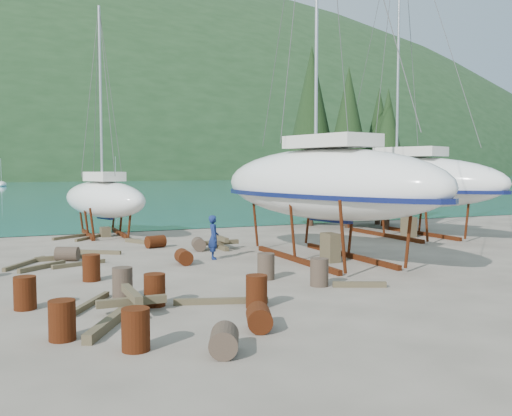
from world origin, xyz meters
name	(u,v)px	position (x,y,z in m)	size (l,w,h in m)	color
ground	(230,276)	(0.00, 0.00, 0.00)	(600.00, 600.00, 0.00)	#60574C
bay_water	(21,175)	(0.00, 315.00, 0.01)	(700.00, 700.00, 0.00)	#196E7D
far_hill	(20,175)	(0.00, 320.00, 0.00)	(800.00, 360.00, 110.00)	#1B351A
far_house_right	(118,170)	(30.00, 190.00, 2.92)	(6.60, 5.60, 5.60)	beige
cypress_near_right	(348,135)	(12.50, 12.00, 5.79)	(3.60, 3.60, 10.00)	black
cypress_mid_right	(388,148)	(14.00, 10.00, 4.92)	(3.06, 3.06, 8.50)	black
cypress_back_left	(311,122)	(11.00, 14.00, 6.66)	(4.14, 4.14, 11.50)	black
cypress_far_right	(379,146)	(15.50, 13.00, 5.21)	(3.24, 3.24, 9.00)	black
moored_boat_mid	(116,188)	(10.00, 80.00, 0.39)	(2.00, 5.00, 6.05)	white
moored_boat_far	(1,184)	(-8.00, 110.00, 0.39)	(2.00, 5.00, 6.05)	white
large_sailboat_near	(323,183)	(4.74, 1.78, 3.13)	(6.22, 12.84, 19.45)	white
large_sailboat_far	(403,181)	(12.94, 7.16, 3.01)	(7.53, 12.10, 18.47)	white
small_sailboat_shore	(104,198)	(-2.14, 13.76, 2.07)	(4.85, 8.23, 12.55)	white
worker	(214,237)	(0.69, 3.65, 0.90)	(0.66, 0.43, 1.81)	#122050
drum_0	(25,293)	(-6.65, -2.23, 0.44)	(0.58, 0.58, 0.88)	#5A210F
drum_1	(224,340)	(-3.11, -7.77, 0.29)	(0.58, 0.58, 0.88)	#2D2823
drum_3	(136,329)	(-4.68, -6.81, 0.44)	(0.58, 0.58, 0.88)	#5A210F
drum_4	(156,242)	(-0.69, 7.92, 0.29)	(0.58, 0.58, 0.88)	#5A210F
drum_5	(266,266)	(0.89, -1.06, 0.44)	(0.58, 0.58, 0.88)	#2D2823
drum_6	(184,257)	(-0.79, 2.91, 0.29)	(0.58, 0.58, 0.88)	#5A210F
drum_7	(257,291)	(-0.97, -4.51, 0.44)	(0.58, 0.58, 0.88)	#5A210F
drum_9	(67,254)	(-4.86, 5.57, 0.29)	(0.58, 0.58, 0.88)	#2D2823
drum_10	(155,290)	(-3.42, -3.23, 0.44)	(0.58, 0.58, 0.88)	#5A210F
drum_11	(199,244)	(0.89, 6.25, 0.29)	(0.58, 0.58, 0.88)	#2D2823
drum_12	(259,318)	(-1.77, -6.47, 0.29)	(0.58, 0.58, 0.88)	#5A210F
drum_13	(62,320)	(-5.99, -5.46, 0.44)	(0.58, 0.58, 0.88)	#5A210F
drum_14	(91,268)	(-4.52, 1.00, 0.44)	(0.58, 0.58, 0.88)	#5A210F
drum_16	(122,283)	(-4.03, -1.88, 0.44)	(0.58, 0.58, 0.88)	#2D2823
drum_17	(319,272)	(1.98, -2.73, 0.44)	(0.58, 0.58, 0.88)	#2D2823
timber_0	(91,237)	(-2.99, 12.75, 0.07)	(0.14, 2.90, 0.14)	brown
timber_3	(90,304)	(-5.05, -2.58, 0.07)	(0.15, 2.48, 0.15)	brown
timber_4	(42,267)	(-5.89, 4.07, 0.09)	(0.17, 2.18, 0.17)	brown
timber_5	(221,301)	(-1.70, -3.73, 0.08)	(0.16, 2.60, 0.16)	brown
timber_6	(137,241)	(-1.14, 9.93, 0.10)	(0.19, 1.60, 0.19)	brown
timber_7	(359,284)	(3.04, -3.40, 0.09)	(0.17, 1.68, 0.17)	brown
timber_8	(60,258)	(-5.09, 5.98, 0.09)	(0.19, 1.98, 0.19)	brown
timber_9	(72,237)	(-3.88, 13.45, 0.08)	(0.15, 2.59, 0.15)	brown
timber_10	(90,252)	(-3.75, 7.23, 0.08)	(0.16, 2.82, 0.16)	brown
timber_11	(79,264)	(-4.56, 4.17, 0.08)	(0.15, 2.15, 0.15)	brown
timber_15	(25,263)	(-6.45, 5.19, 0.07)	(0.15, 2.96, 0.15)	brown
timber_16	(107,325)	(-4.98, -5.02, 0.11)	(0.23, 2.43, 0.23)	brown
timber_pile_fore	(132,301)	(-4.14, -3.72, 0.30)	(1.80, 1.80, 0.60)	brown
timber_pile_aft	(220,242)	(1.95, 6.35, 0.30)	(1.80, 1.80, 0.60)	brown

